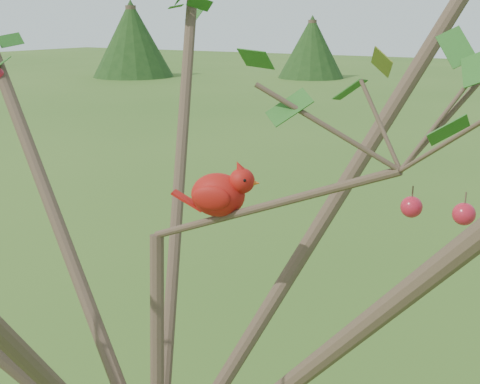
# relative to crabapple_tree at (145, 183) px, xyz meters

# --- Properties ---
(crabapple_tree) EXTENTS (2.35, 2.05, 2.95)m
(crabapple_tree) POSITION_rel_crabapple_tree_xyz_m (0.00, 0.00, 0.00)
(crabapple_tree) COLOR #3F2D22
(crabapple_tree) RESTS_ON ground
(cardinal) EXTENTS (0.20, 0.12, 0.14)m
(cardinal) POSITION_rel_crabapple_tree_xyz_m (0.12, 0.11, -0.03)
(cardinal) COLOR red
(cardinal) RESTS_ON ground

